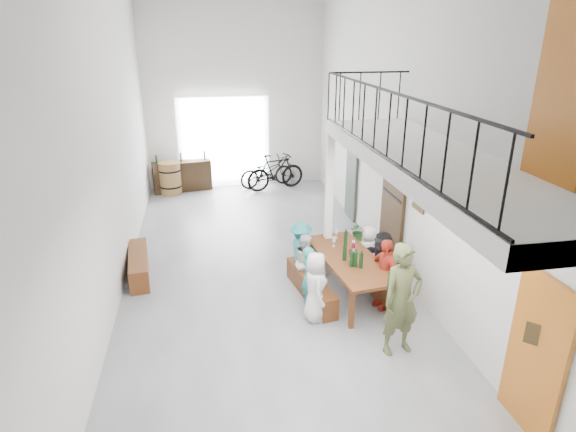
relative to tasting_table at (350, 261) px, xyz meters
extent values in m
plane|color=slate|center=(-1.47, 1.42, -0.71)|extent=(12.00, 12.00, 0.00)
plane|color=silver|center=(-1.47, 7.42, 2.04)|extent=(5.50, 0.00, 5.50)
plane|color=silver|center=(-1.47, -4.58, 2.04)|extent=(5.50, 0.00, 5.50)
plane|color=silver|center=(-4.22, 1.42, 2.04)|extent=(0.00, 12.00, 12.00)
plane|color=silver|center=(1.28, 1.42, 2.04)|extent=(0.00, 12.00, 12.00)
cube|color=white|center=(-1.87, 7.36, 0.69)|extent=(2.80, 0.08, 2.80)
cube|color=#AE5B16|center=(1.23, -3.48, 0.34)|extent=(0.06, 0.95, 2.10)
cube|color=#392511|center=(1.23, 1.12, 0.29)|extent=(0.06, 1.10, 2.00)
cube|color=#323D32|center=(1.23, 3.92, 0.29)|extent=(0.06, 0.80, 2.00)
cube|color=#AE5B16|center=(1.23, -3.08, 3.39)|extent=(0.06, 0.90, 1.95)
cube|color=#44341B|center=(1.25, 0.02, 1.19)|extent=(0.04, 0.45, 0.55)
cylinder|color=white|center=(1.24, 2.62, 1.69)|extent=(0.04, 0.28, 0.28)
cube|color=white|center=(0.53, -1.78, 2.29)|extent=(1.50, 5.60, 0.25)
cube|color=black|center=(-0.20, -1.78, 3.27)|extent=(0.03, 5.60, 0.03)
cube|color=black|center=(-0.20, -1.78, 2.44)|extent=(0.03, 5.60, 0.03)
cube|color=black|center=(0.53, 1.00, 3.27)|extent=(1.50, 0.03, 0.03)
cube|color=white|center=(-0.17, 0.97, 0.73)|extent=(0.14, 0.14, 2.88)
cube|color=brown|center=(0.00, 0.00, 0.05)|extent=(1.24, 2.42, 0.06)
cube|color=brown|center=(-0.27, -1.04, -0.34)|extent=(0.08, 0.08, 0.73)
cube|color=brown|center=(0.52, -0.94, -0.34)|extent=(0.08, 0.08, 0.73)
cube|color=brown|center=(-0.52, 0.94, -0.34)|extent=(0.08, 0.08, 0.73)
cube|color=brown|center=(0.27, 1.04, -0.34)|extent=(0.08, 0.08, 0.73)
cube|color=brown|center=(-0.71, 0.07, -0.50)|extent=(0.61, 1.85, 0.42)
cube|color=brown|center=(0.55, 0.07, -0.46)|extent=(0.50, 2.12, 0.48)
cylinder|color=black|center=(0.07, -0.43, 0.26)|extent=(0.07, 0.07, 0.35)
cylinder|color=black|center=(-0.13, -0.09, 0.26)|extent=(0.07, 0.07, 0.35)
cylinder|color=black|center=(0.07, 0.53, 0.26)|extent=(0.07, 0.07, 0.35)
cylinder|color=black|center=(-0.01, -0.36, 0.26)|extent=(0.07, 0.07, 0.35)
cylinder|color=black|center=(-0.08, -0.34, 0.26)|extent=(0.07, 0.07, 0.35)
cube|color=brown|center=(-3.97, 1.52, -0.47)|extent=(0.55, 1.70, 0.47)
cylinder|color=brown|center=(-3.57, 6.82, -0.21)|extent=(0.66, 0.66, 0.99)
cylinder|color=black|center=(-3.57, 6.82, -0.46)|extent=(0.67, 0.67, 0.05)
cylinder|color=black|center=(-3.57, 6.82, 0.04)|extent=(0.67, 0.67, 0.05)
cube|color=#392511|center=(-3.22, 7.07, -0.24)|extent=(1.81, 0.77, 0.93)
cylinder|color=black|center=(-3.93, 6.90, 0.36)|extent=(0.06, 0.06, 0.28)
cylinder|color=black|center=(-3.22, 7.06, 0.36)|extent=(0.06, 0.06, 0.28)
cylinder|color=black|center=(-2.50, 7.17, 0.36)|extent=(0.06, 0.06, 0.28)
imported|color=silver|center=(-0.80, -0.66, -0.08)|extent=(0.41, 0.62, 1.25)
imported|color=teal|center=(-0.81, -0.22, -0.13)|extent=(0.36, 0.47, 1.16)
imported|color=silver|center=(-0.73, 0.44, -0.15)|extent=(0.49, 0.59, 1.11)
imported|color=teal|center=(-0.75, 0.82, -0.10)|extent=(0.49, 0.81, 1.21)
imported|color=red|center=(0.50, -0.50, -0.04)|extent=(0.52, 0.84, 1.33)
imported|color=black|center=(0.63, 0.02, -0.09)|extent=(0.54, 1.19, 1.24)
imported|color=silver|center=(0.60, 0.65, -0.16)|extent=(0.48, 0.61, 1.10)
imported|color=#505831|center=(0.27, -1.75, 0.20)|extent=(0.73, 0.55, 1.80)
imported|color=#164818|center=(0.98, 2.42, -0.48)|extent=(0.47, 0.43, 0.45)
imported|color=black|center=(-0.58, 7.02, -0.23)|extent=(1.93, 1.16, 0.96)
imported|color=black|center=(-0.35, 6.64, -0.14)|extent=(1.97, 1.03, 1.14)
camera|label=1|loc=(-2.53, -7.63, 3.99)|focal=30.00mm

